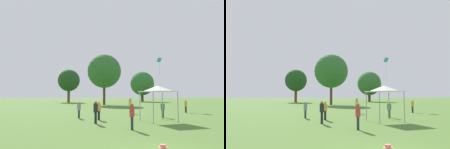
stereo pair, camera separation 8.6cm
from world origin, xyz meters
TOP-DOWN VIEW (x-y plane):
  - person_standing_0 at (6.44, 12.40)m, footprint 0.55×0.55m
  - person_standing_1 at (-0.63, 9.80)m, footprint 0.40×0.40m
  - person_standing_2 at (1.02, 6.28)m, footprint 0.35×0.35m
  - person_standing_3 at (5.06, 17.81)m, footprint 0.42×0.42m
  - person_standing_4 at (0.09, 12.10)m, footprint 0.42×0.42m
  - person_standing_5 at (12.01, 16.97)m, footprint 0.51×0.51m
  - person_standing_6 at (-1.42, 14.09)m, footprint 0.38×0.38m
  - canopy_tent at (4.62, 9.74)m, footprint 2.67×2.67m
  - kite_0 at (12.11, 23.82)m, footprint 0.84×0.61m
  - distant_tree_0 at (24.37, 59.71)m, footprint 7.78×7.78m
  - distant_tree_1 at (7.09, 40.33)m, footprint 7.51×7.51m
  - distant_tree_2 at (0.64, 59.21)m, footprint 6.50×6.50m

SIDE VIEW (x-z plane):
  - person_standing_0 at x=6.44m, z-range 0.13..1.66m
  - person_standing_5 at x=12.01m, z-range 0.14..1.68m
  - person_standing_6 at x=-1.42m, z-range 0.14..1.69m
  - person_standing_4 at x=0.09m, z-range 0.15..1.77m
  - person_standing_2 at x=1.02m, z-range 0.17..1.85m
  - person_standing_1 at x=-0.63m, z-range 0.18..1.93m
  - person_standing_3 at x=5.06m, z-range 0.19..1.97m
  - canopy_tent at x=4.62m, z-range 1.19..4.15m
  - distant_tree_0 at x=24.37m, z-range 0.99..10.78m
  - distant_tree_2 at x=0.64m, z-range 1.58..11.33m
  - kite_0 at x=12.11m, z-range 3.29..11.25m
  - distant_tree_1 at x=7.09m, z-range 1.84..13.07m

